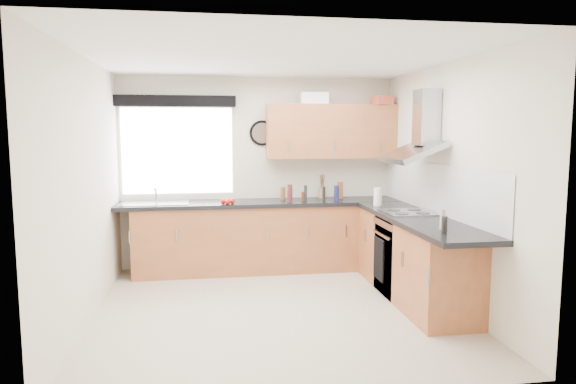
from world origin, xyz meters
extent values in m
plane|color=beige|center=(0.00, 0.00, 0.00)|extent=(3.60, 3.60, 0.00)
cube|color=white|center=(0.00, 0.00, 2.50)|extent=(3.60, 3.60, 0.02)
cube|color=silver|center=(0.00, 1.80, 1.25)|extent=(3.60, 0.02, 2.50)
cube|color=silver|center=(0.00, -1.80, 1.25)|extent=(3.60, 0.02, 2.50)
cube|color=silver|center=(-1.80, 0.00, 1.25)|extent=(0.02, 3.60, 2.50)
cube|color=silver|center=(1.80, 0.00, 1.25)|extent=(0.02, 3.60, 2.50)
cube|color=white|center=(-1.05, 1.79, 1.55)|extent=(1.40, 0.02, 1.10)
cube|color=black|center=(-1.05, 1.70, 2.18)|extent=(1.50, 0.18, 0.14)
cube|color=white|center=(1.79, 0.30, 1.18)|extent=(0.01, 3.00, 0.54)
cube|color=brown|center=(-0.10, 1.51, 0.43)|extent=(3.00, 0.58, 0.86)
cube|color=brown|center=(1.50, 1.50, 0.43)|extent=(0.60, 0.60, 0.86)
cube|color=brown|center=(1.51, 0.15, 0.43)|extent=(0.58, 2.10, 0.86)
cube|color=black|center=(0.00, 1.50, 0.89)|extent=(3.60, 0.62, 0.05)
cube|color=black|center=(1.50, 0.00, 0.89)|extent=(0.62, 2.42, 0.05)
cube|color=black|center=(1.50, 0.30, 0.42)|extent=(0.56, 0.58, 0.85)
cube|color=#9DA5AB|center=(1.50, 0.30, 0.92)|extent=(0.52, 0.52, 0.01)
cube|color=brown|center=(0.95, 1.62, 1.80)|extent=(1.70, 0.35, 0.70)
cube|color=white|center=(-0.47, 1.52, 0.39)|extent=(0.56, 0.55, 0.78)
cylinder|color=black|center=(0.05, 1.76, 1.78)|extent=(0.33, 0.04, 0.33)
cube|color=white|center=(0.71, 1.64, 2.22)|extent=(0.36, 0.26, 0.15)
cube|color=#CA4E36|center=(1.60, 1.52, 2.20)|extent=(0.28, 0.25, 0.11)
cylinder|color=gray|center=(0.85, 1.70, 0.97)|extent=(0.10, 0.10, 0.13)
cylinder|color=white|center=(1.35, 0.89, 1.02)|extent=(0.10, 0.10, 0.21)
cylinder|color=maroon|center=(0.55, 1.43, 0.97)|extent=(0.07, 0.07, 0.12)
cylinder|color=black|center=(0.56, 1.36, 1.02)|extent=(0.04, 0.04, 0.21)
cylinder|color=brown|center=(1.07, 1.61, 1.02)|extent=(0.07, 0.07, 0.22)
cylinder|color=#4D1B1D|center=(0.35, 1.37, 1.02)|extent=(0.07, 0.07, 0.22)
cylinder|color=brown|center=(0.31, 1.66, 0.99)|extent=(0.07, 0.07, 0.16)
cylinder|color=black|center=(0.81, 1.42, 1.00)|extent=(0.04, 0.04, 0.18)
cylinder|color=#16194B|center=(0.97, 1.38, 1.01)|extent=(0.06, 0.06, 0.20)
cylinder|color=#BCB6A0|center=(1.44, -0.65, 1.00)|extent=(0.05, 0.05, 0.19)
cylinder|color=black|center=(1.37, -0.85, 0.99)|extent=(0.05, 0.05, 0.16)
camera|label=1|loc=(-0.66, -4.99, 1.80)|focal=32.00mm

